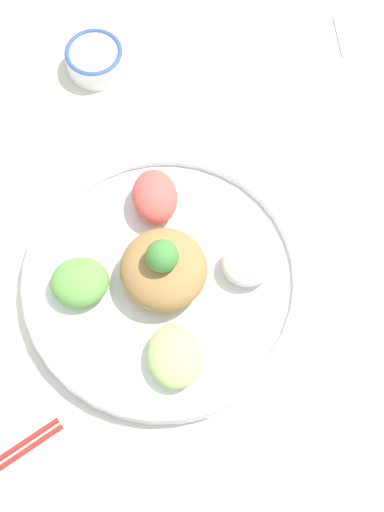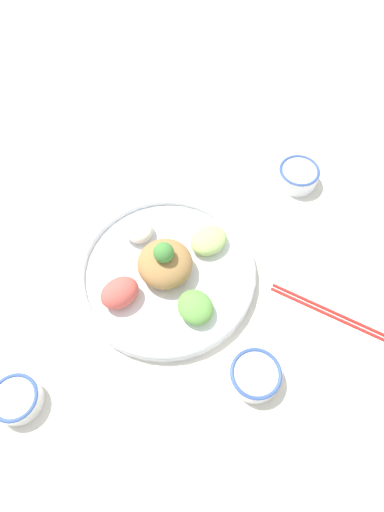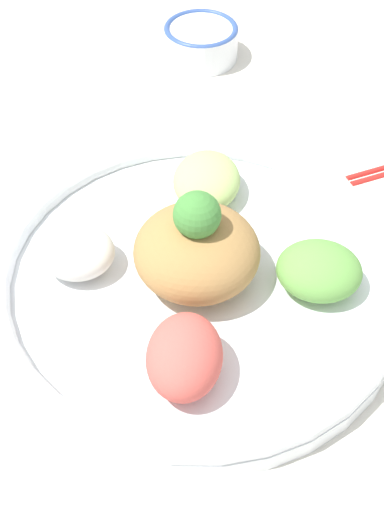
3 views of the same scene
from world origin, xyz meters
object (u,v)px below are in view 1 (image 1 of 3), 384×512
(serving_spoon_main, at_px, (346,55))
(rice_bowl_blue, at_px, (95,58))
(serving_spoon_extra, at_px, (343,270))
(salad_platter, at_px, (164,278))

(serving_spoon_main, bearing_deg, rice_bowl_blue, 86.75)
(rice_bowl_blue, height_order, serving_spoon_main, rice_bowl_blue)
(rice_bowl_blue, xyz_separation_m, serving_spoon_extra, (0.38, 0.31, -0.02))
(rice_bowl_blue, relative_size, serving_spoon_main, 0.73)
(salad_platter, relative_size, rice_bowl_blue, 4.33)
(salad_platter, bearing_deg, serving_spoon_main, 136.97)
(serving_spoon_extra, bearing_deg, rice_bowl_blue, -61.99)
(salad_platter, bearing_deg, serving_spoon_extra, 87.73)
(rice_bowl_blue, distance_m, serving_spoon_extra, 0.49)
(serving_spoon_main, xyz_separation_m, serving_spoon_extra, (0.35, -0.08, -0.00))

